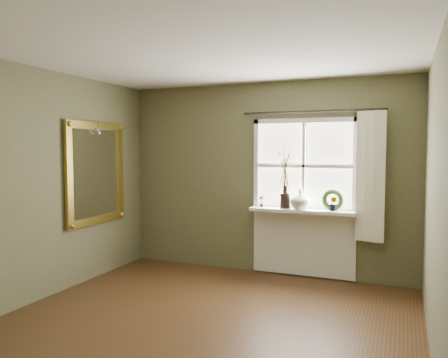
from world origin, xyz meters
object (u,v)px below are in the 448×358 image
cream_vase (300,199)px  gilt_mirror (96,173)px  dark_jug (285,201)px  wreath (333,202)px

cream_vase → gilt_mirror: size_ratio=0.19×
dark_jug → wreath: size_ratio=0.74×
dark_jug → gilt_mirror: bearing=-157.5°
dark_jug → wreath: (0.61, 0.04, 0.00)m
dark_jug → wreath: bearing=3.8°
wreath → gilt_mirror: size_ratio=0.21×
wreath → cream_vase: bearing=162.4°
dark_jug → gilt_mirror: size_ratio=0.15×
cream_vase → wreath: 0.41m
cream_vase → gilt_mirror: (-2.49, -0.95, 0.34)m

